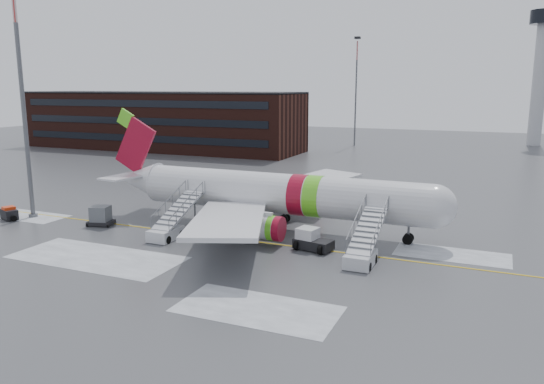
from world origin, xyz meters
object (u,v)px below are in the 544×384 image
at_px(airstair_fwd, 363,250).
at_px(airliner, 271,193).
at_px(light_mast_near, 22,93).
at_px(pushback_tug, 311,240).
at_px(baggage_tractor, 9,214).
at_px(uld_container, 101,216).
at_px(airstair_aft, 170,226).

bearing_deg(airstair_fwd, airliner, 148.23).
height_order(airstair_fwd, light_mast_near, light_mast_near).
relative_size(pushback_tug, baggage_tractor, 1.24).
distance_m(airstair_fwd, uld_container, 26.40).
distance_m(airstair_fwd, baggage_tractor, 36.64).
height_order(airstair_fwd, uld_container, airstair_fwd).
xyz_separation_m(baggage_tractor, light_mast_near, (1.35, 1.78, 12.21)).
relative_size(airliner, baggage_tractor, 12.76).
height_order(airstair_aft, pushback_tug, airstair_aft).
bearing_deg(uld_container, baggage_tractor, -169.58).
bearing_deg(airliner, airstair_aft, -137.31).
bearing_deg(pushback_tug, airliner, 139.86).
height_order(pushback_tug, baggage_tractor, pushback_tug).
bearing_deg(baggage_tractor, uld_container, 10.42).
height_order(pushback_tug, uld_container, uld_container).
bearing_deg(light_mast_near, airstair_fwd, -1.37).
distance_m(airstair_fwd, light_mast_near, 37.18).
xyz_separation_m(uld_container, light_mast_near, (-8.89, -0.10, 11.89)).
relative_size(airliner, pushback_tug, 10.28).
height_order(airstair_fwd, pushback_tug, airstair_fwd).
bearing_deg(light_mast_near, baggage_tractor, -127.18).
distance_m(airstair_aft, baggage_tractor, 19.01).
distance_m(airstair_fwd, pushback_tug, 5.08).
bearing_deg(airstair_fwd, airstair_aft, 180.00).
bearing_deg(airstair_aft, airstair_fwd, 0.00).
relative_size(airstair_fwd, uld_container, 2.85).
distance_m(airliner, pushback_tug, 7.99).
distance_m(baggage_tractor, light_mast_near, 12.41).
bearing_deg(uld_container, airstair_aft, -6.16).
bearing_deg(airliner, airstair_fwd, -31.77).
xyz_separation_m(pushback_tug, uld_container, (-21.59, -0.73, 0.10)).
bearing_deg(airstair_fwd, baggage_tractor, -178.53).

